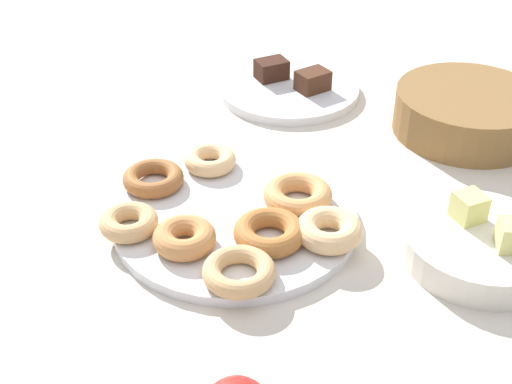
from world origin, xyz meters
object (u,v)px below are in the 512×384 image
(cake_plate, at_px, (289,89))
(melon_chunk_left, at_px, (469,207))
(donut_4, at_px, (153,178))
(brownie_near, at_px, (272,69))
(donut_3, at_px, (298,195))
(brownie_far, at_px, (313,81))
(donut_2, at_px, (269,232))
(donut_0, at_px, (210,160))
(donut_6, at_px, (239,272))
(fruit_bowl, at_px, (480,246))
(donut_plate, at_px, (236,219))
(donut_5, at_px, (129,222))
(donut_7, at_px, (329,230))
(donut_1, at_px, (184,238))
(basket, at_px, (468,112))

(cake_plate, distance_m, melon_chunk_left, 0.49)
(donut_4, relative_size, cake_plate, 0.34)
(donut_4, bearing_deg, brownie_near, 132.46)
(donut_3, distance_m, brownie_far, 0.36)
(brownie_far, bearing_deg, donut_2, -31.98)
(donut_4, bearing_deg, donut_0, 100.42)
(donut_3, xyz_separation_m, donut_4, (-0.12, -0.18, -0.00))
(donut_0, distance_m, donut_3, 0.16)
(donut_4, bearing_deg, cake_plate, 126.32)
(donut_6, xyz_separation_m, fruit_bowl, (0.06, 0.31, -0.01))
(brownie_far, bearing_deg, donut_plate, -39.92)
(donut_5, relative_size, donut_7, 0.89)
(donut_0, xyz_separation_m, donut_6, (0.25, -0.05, -0.00))
(brownie_near, xyz_separation_m, brownie_far, (0.07, 0.05, 0.00))
(brownie_far, relative_size, fruit_bowl, 0.28)
(donut_2, bearing_deg, brownie_near, 157.62)
(donut_5, bearing_deg, donut_4, 148.72)
(donut_1, relative_size, donut_7, 0.93)
(donut_5, distance_m, melon_chunk_left, 0.44)
(fruit_bowl, bearing_deg, donut_2, -114.78)
(donut_2, bearing_deg, melon_chunk_left, 72.27)
(cake_plate, xyz_separation_m, fruit_bowl, (0.52, 0.04, 0.01))
(donut_plate, distance_m, brownie_far, 0.40)
(donut_4, bearing_deg, donut_1, 0.85)
(donut_plate, bearing_deg, basket, 103.17)
(brownie_far, bearing_deg, donut_5, -54.08)
(donut_3, height_order, donut_7, donut_7)
(donut_2, distance_m, basket, 0.46)
(donut_4, height_order, fruit_bowl, fruit_bowl)
(brownie_far, xyz_separation_m, melon_chunk_left, (0.45, 0.01, 0.02))
(donut_6, xyz_separation_m, melon_chunk_left, (0.02, 0.31, 0.03))
(donut_5, bearing_deg, fruit_bowl, 63.87)
(cake_plate, bearing_deg, basket, 43.01)
(donut_1, xyz_separation_m, cake_plate, (-0.38, 0.31, -0.02))
(donut_plate, bearing_deg, cake_plate, 146.43)
(donut_3, relative_size, donut_6, 1.07)
(donut_5, distance_m, brownie_near, 0.50)
(donut_6, distance_m, brownie_far, 0.52)
(fruit_bowl, bearing_deg, basket, 147.98)
(brownie_far, bearing_deg, donut_7, -22.02)
(donut_4, distance_m, donut_7, 0.27)
(donut_4, xyz_separation_m, cake_plate, (-0.23, 0.31, -0.02))
(donut_0, distance_m, donut_6, 0.26)
(donut_6, bearing_deg, donut_7, 103.07)
(donut_plate, xyz_separation_m, donut_0, (-0.13, 0.01, 0.02))
(donut_2, height_order, donut_6, donut_2)
(cake_plate, xyz_separation_m, melon_chunk_left, (0.49, 0.04, 0.05))
(donut_3, height_order, melon_chunk_left, melon_chunk_left)
(brownie_near, bearing_deg, basket, 41.09)
(donut_plate, height_order, donut_1, donut_1)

